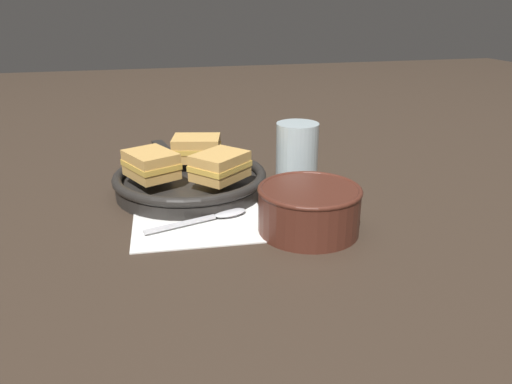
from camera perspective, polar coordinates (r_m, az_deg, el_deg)
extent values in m
plane|color=#382B21|center=(0.82, -1.56, -3.48)|extent=(4.00, 4.00, 0.00)
cube|color=white|center=(0.82, -6.47, -3.38)|extent=(0.22, 0.19, 0.00)
cylinder|color=#4C2319|center=(0.78, 6.07, -2.06)|extent=(0.16, 0.16, 0.07)
cylinder|color=#DB5B1E|center=(0.77, 6.14, -0.50)|extent=(0.14, 0.14, 0.01)
torus|color=#4C2319|center=(0.76, 6.17, 0.27)|extent=(0.16, 0.16, 0.01)
cube|color=silver|center=(0.80, -8.61, -3.64)|extent=(0.12, 0.04, 0.01)
ellipsoid|color=silver|center=(0.83, -2.99, -2.37)|extent=(0.06, 0.04, 0.01)
cylinder|color=black|center=(0.94, -7.47, 0.69)|extent=(0.27, 0.27, 0.02)
torus|color=black|center=(0.94, -7.53, 1.89)|extent=(0.28, 0.28, 0.02)
cube|color=black|center=(1.12, -10.52, 4.79)|extent=(0.05, 0.13, 0.01)
cube|color=tan|center=(0.91, -11.85, 2.28)|extent=(0.10, 0.11, 0.02)
cube|color=gold|center=(0.91, -11.91, 3.12)|extent=(0.11, 0.12, 0.01)
cube|color=tan|center=(0.91, -11.98, 3.96)|extent=(0.10, 0.11, 0.02)
cube|color=tan|center=(0.89, -4.11, 2.13)|extent=(0.12, 0.11, 0.02)
cube|color=gold|center=(0.88, -4.14, 2.99)|extent=(0.12, 0.12, 0.01)
cube|color=tan|center=(0.88, -4.16, 3.86)|extent=(0.12, 0.11, 0.02)
cube|color=tan|center=(1.00, -6.78, 4.22)|extent=(0.10, 0.09, 0.02)
cube|color=gold|center=(1.00, -6.81, 4.99)|extent=(0.11, 0.09, 0.01)
cube|color=tan|center=(0.99, -6.85, 5.77)|extent=(0.10, 0.09, 0.02)
cylinder|color=silver|center=(0.94, 4.68, 4.01)|extent=(0.08, 0.08, 0.13)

